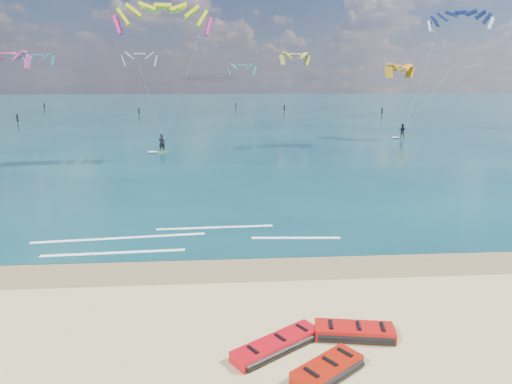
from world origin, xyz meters
TOP-DOWN VIEW (x-y plane):
  - ground at (0.00, 40.00)m, footprint 320.00×320.00m
  - wet_sand_strip at (0.00, 3.00)m, footprint 320.00×2.40m
  - sea at (0.00, 104.00)m, footprint 320.00×200.00m
  - packed_kite_left at (3.22, -2.51)m, footprint 2.98×2.45m
  - packed_kite_mid at (5.52, -2.05)m, footprint 2.61×1.52m
  - packed_kite_right at (4.36, -3.72)m, footprint 2.40×2.18m
  - kitesurfer_main at (-3.49, 28.96)m, footprint 8.26×8.56m
  - kitesurfer_far at (26.90, 40.82)m, footprint 11.00×5.23m
  - shoreline_foam at (-0.50, 6.60)m, footprint 14.17×3.61m
  - distant_kites at (-5.50, 81.51)m, footprint 80.89×37.10m

SIDE VIEW (x-z plane):
  - ground at x=0.00m, z-range 0.00..0.00m
  - packed_kite_left at x=3.22m, z-range -0.18..0.18m
  - packed_kite_mid at x=5.52m, z-range -0.21..0.21m
  - packed_kite_right at x=4.36m, z-range -0.20..0.20m
  - wet_sand_strip at x=0.00m, z-range 0.00..0.01m
  - sea at x=0.00m, z-range 0.00..0.04m
  - shoreline_foam at x=-0.50m, z-range 0.04..0.05m
  - distant_kites at x=-5.50m, z-range -0.55..11.76m
  - kitesurfer_main at x=-3.49m, z-range 0.29..14.71m
  - kitesurfer_far at x=26.90m, z-range 0.59..16.50m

